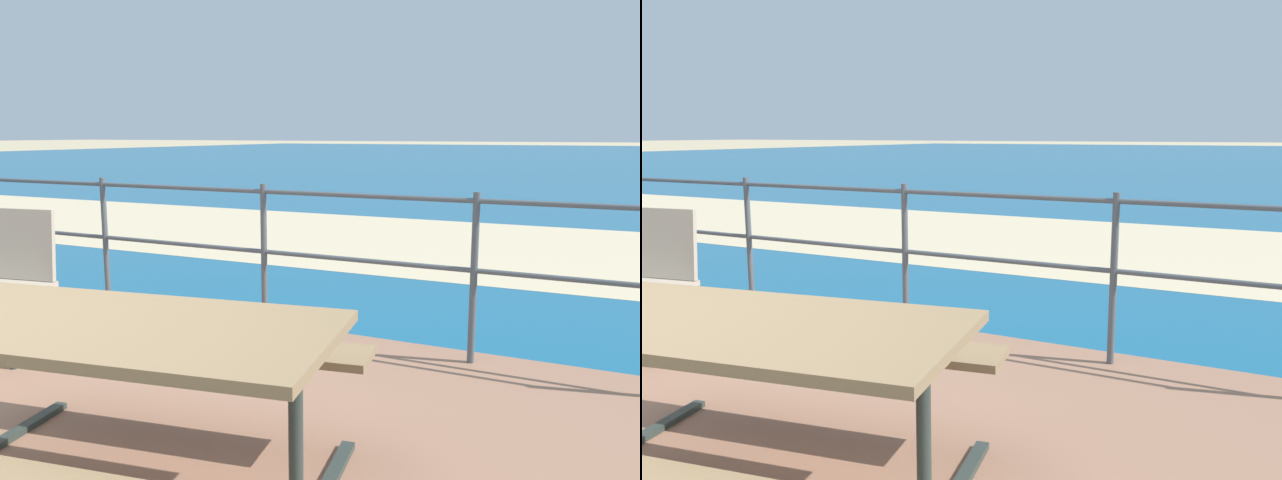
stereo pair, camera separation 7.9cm
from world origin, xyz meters
TOP-DOWN VIEW (x-y plane):
  - sea_water at (0.00, 40.00)m, footprint 90.00×90.00m
  - beach_strip at (0.00, 6.90)m, footprint 54.03×4.85m
  - picnic_table at (0.58, 0.20)m, footprint 1.99×1.77m
  - railing_fence at (0.00, 2.40)m, footprint 5.94×0.04m

SIDE VIEW (x-z plane):
  - sea_water at x=0.00m, z-range 0.00..0.01m
  - beach_strip at x=0.00m, z-range 0.00..0.01m
  - picnic_table at x=0.58m, z-range 0.27..1.03m
  - railing_fence at x=0.00m, z-range 0.20..1.27m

